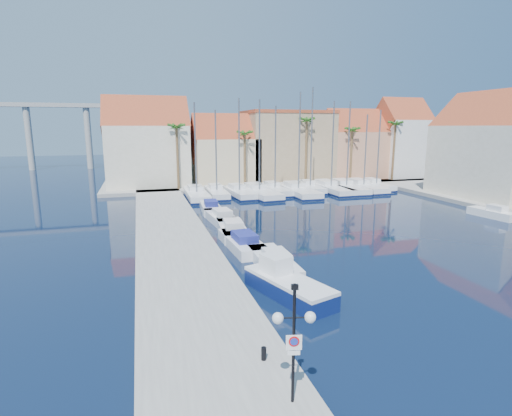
{
  "coord_description": "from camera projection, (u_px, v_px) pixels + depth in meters",
  "views": [
    {
      "loc": [
        -11.42,
        -16.46,
        9.37
      ],
      "look_at": [
        -2.61,
        13.51,
        3.0
      ],
      "focal_mm": 28.0,
      "sensor_mm": 36.0,
      "label": 1
    }
  ],
  "objects": [
    {
      "name": "building_6",
      "position": [
        494.0,
        150.0,
        50.6
      ],
      "size": [
        9.0,
        14.3,
        13.5
      ],
      "color": "beige",
      "rests_on": "shore_east"
    },
    {
      "name": "lamp_post",
      "position": [
        294.0,
        326.0,
        12.58
      ],
      "size": [
        1.37,
        0.6,
        4.11
      ],
      "rotation": [
        0.0,
        0.0,
        -0.22
      ],
      "color": "black",
      "rests_on": "quay_west"
    },
    {
      "name": "shore_north",
      "position": [
        270.0,
        181.0,
        68.33
      ],
      "size": [
        54.0,
        16.0,
        0.5
      ],
      "primitive_type": "cube",
      "color": "gray",
      "rests_on": "ground"
    },
    {
      "name": "bollard",
      "position": [
        264.0,
        354.0,
        15.43
      ],
      "size": [
        0.21,
        0.21,
        0.52
      ],
      "primitive_type": "cylinder",
      "color": "black",
      "rests_on": "quay_west"
    },
    {
      "name": "sailboat_8",
      "position": [
        345.0,
        187.0,
        59.29
      ],
      "size": [
        3.94,
        11.67,
        12.9
      ],
      "rotation": [
        0.0,
        0.0,
        -0.08
      ],
      "color": "white",
      "rests_on": "ground"
    },
    {
      "name": "motorboat_west_0",
      "position": [
        274.0,
        262.0,
        26.73
      ],
      "size": [
        2.17,
        6.43,
        1.4
      ],
      "rotation": [
        0.0,
        0.0,
        -0.02
      ],
      "color": "white",
      "rests_on": "ground"
    },
    {
      "name": "motorboat_east_1",
      "position": [
        493.0,
        213.0,
        41.87
      ],
      "size": [
        2.14,
        5.07,
        1.4
      ],
      "rotation": [
        0.0,
        0.0,
        0.12
      ],
      "color": "white",
      "rests_on": "ground"
    },
    {
      "name": "building_2",
      "position": [
        287.0,
        145.0,
        67.96
      ],
      "size": [
        14.2,
        10.2,
        11.5
      ],
      "color": "#9D8460",
      "rests_on": "shore_north"
    },
    {
      "name": "palm_2",
      "position": [
        307.0,
        123.0,
        61.85
      ],
      "size": [
        2.6,
        2.6,
        11.15
      ],
      "color": "brown",
      "rests_on": "shore_north"
    },
    {
      "name": "palm_0",
      "position": [
        176.0,
        129.0,
        56.51
      ],
      "size": [
        2.6,
        2.6,
        10.15
      ],
      "color": "brown",
      "rests_on": "shore_north"
    },
    {
      "name": "palm_4",
      "position": [
        395.0,
        126.0,
        66.36
      ],
      "size": [
        2.6,
        2.6,
        10.65
      ],
      "color": "brown",
      "rests_on": "shore_north"
    },
    {
      "name": "sailboat_0",
      "position": [
        196.0,
        194.0,
        53.05
      ],
      "size": [
        2.8,
        10.09,
        12.4
      ],
      "rotation": [
        0.0,
        0.0,
        -0.01
      ],
      "color": "white",
      "rests_on": "ground"
    },
    {
      "name": "motorboat_west_2",
      "position": [
        232.0,
        229.0,
        35.31
      ],
      "size": [
        2.77,
        6.99,
        1.4
      ],
      "rotation": [
        0.0,
        0.0,
        -0.09
      ],
      "color": "white",
      "rests_on": "ground"
    },
    {
      "name": "viaduct",
      "position": [
        1.0,
        123.0,
        84.73
      ],
      "size": [
        48.0,
        2.2,
        14.45
      ],
      "color": "#9E9E99",
      "rests_on": "ground"
    },
    {
      "name": "building_0",
      "position": [
        147.0,
        146.0,
        60.61
      ],
      "size": [
        12.3,
        9.0,
        13.5
      ],
      "color": "beige",
      "rests_on": "shore_north"
    },
    {
      "name": "sailboat_9",
      "position": [
        361.0,
        187.0,
        59.92
      ],
      "size": [
        2.89,
        10.71,
        11.11
      ],
      "rotation": [
        0.0,
        0.0,
        0.01
      ],
      "color": "white",
      "rests_on": "ground"
    },
    {
      "name": "building_1",
      "position": [
        225.0,
        153.0,
        64.17
      ],
      "size": [
        10.3,
        8.0,
        11.0
      ],
      "color": "beige",
      "rests_on": "shore_north"
    },
    {
      "name": "sailboat_2",
      "position": [
        238.0,
        192.0,
        54.51
      ],
      "size": [
        3.05,
        9.3,
        13.02
      ],
      "rotation": [
        0.0,
        0.0,
        0.07
      ],
      "color": "white",
      "rests_on": "ground"
    },
    {
      "name": "sailboat_1",
      "position": [
        216.0,
        192.0,
        54.5
      ],
      "size": [
        2.66,
        9.05,
        11.54
      ],
      "rotation": [
        0.0,
        0.0,
        -0.03
      ],
      "color": "white",
      "rests_on": "ground"
    },
    {
      "name": "quay_west",
      "position": [
        176.0,
        248.0,
        30.65
      ],
      "size": [
        6.0,
        77.0,
        0.5
      ],
      "primitive_type": "cube",
      "color": "gray",
      "rests_on": "ground"
    },
    {
      "name": "sailboat_10",
      "position": [
        375.0,
        185.0,
        60.93
      ],
      "size": [
        2.34,
        8.24,
        11.79
      ],
      "rotation": [
        0.0,
        0.0,
        0.02
      ],
      "color": "white",
      "rests_on": "ground"
    },
    {
      "name": "sailboat_7",
      "position": [
        329.0,
        188.0,
        58.49
      ],
      "size": [
        3.25,
        11.4,
        12.9
      ],
      "rotation": [
        0.0,
        0.0,
        0.02
      ],
      "color": "white",
      "rests_on": "ground"
    },
    {
      "name": "sailboat_5",
      "position": [
        297.0,
        190.0,
        56.31
      ],
      "size": [
        3.31,
        11.79,
        13.95
      ],
      "rotation": [
        0.0,
        0.0,
        -0.02
      ],
      "color": "white",
      "rests_on": "ground"
    },
    {
      "name": "motorboat_west_3",
      "position": [
        221.0,
        217.0,
        39.95
      ],
      "size": [
        2.62,
        6.79,
        1.4
      ],
      "rotation": [
        0.0,
        0.0,
        0.07
      ],
      "color": "white",
      "rests_on": "ground"
    },
    {
      "name": "palm_3",
      "position": [
        352.0,
        132.0,
        64.34
      ],
      "size": [
        2.6,
        2.6,
        9.65
      ],
      "color": "brown",
      "rests_on": "shore_north"
    },
    {
      "name": "building_3",
      "position": [
        352.0,
        147.0,
        70.42
      ],
      "size": [
        10.3,
        8.0,
        12.0
      ],
      "color": "tan",
      "rests_on": "shore_north"
    },
    {
      "name": "palm_1",
      "position": [
        245.0,
        135.0,
        59.46
      ],
      "size": [
        2.6,
        2.6,
        9.15
      ],
      "color": "brown",
      "rests_on": "shore_north"
    },
    {
      "name": "fishing_boat",
      "position": [
        287.0,
        284.0,
        22.43
      ],
      "size": [
        3.76,
        6.33,
        2.1
      ],
      "rotation": [
        0.0,
        0.0,
        0.31
      ],
      "color": "navy",
      "rests_on": "ground"
    },
    {
      "name": "motorboat_west_4",
      "position": [
        211.0,
        207.0,
        44.76
      ],
      "size": [
        2.33,
        6.16,
        1.4
      ],
      "rotation": [
        0.0,
        0.0,
        -0.07
      ],
      "color": "white",
      "rests_on": "ground"
    },
    {
      "name": "building_4",
      "position": [
        400.0,
        140.0,
        71.75
      ],
      "size": [
        8.3,
        8.0,
        14.0
      ],
      "color": "white",
      "rests_on": "shore_north"
    },
    {
      "name": "ground",
      "position": [
        379.0,
        313.0,
        20.5
      ],
      "size": [
        260.0,
        260.0,
        0.0
      ],
      "primitive_type": "plane",
      "color": "black",
      "rests_on": "ground"
    },
    {
      "name": "sailboat_4",
      "position": [
        274.0,
        189.0,
        56.89
      ],
      "size": [
        2.8,
        9.09,
        12.17
      ],
      "rotation": [
        0.0,
        0.0,
        0.05
      ],
      "color": "white",
      "rests_on": "ground"
    },
    {
      "name": "sailboat_6",
      "position": [
        309.0,
        187.0,
        58.63
      ],
      "size": [
        2.38,
        8.25,
        14.78
      ],
      "rotation": [
        0.0,
        0.0,
        -0.02
      ],
      "color": "white",
      "rests_on": "ground"
    },
    {
      "name": "sailboat_3",
      "position": [
        258.0,
        192.0,
        55.06
      ],
      "size": [
        4.01,
        11.71,
        12.92
      ],
      "rotation": [
        0.0,
        0.0,
        0.09
      ],
      "color": "white",
      "rests_on": "ground"
    },
    {
      "name": "motorboat_west_1",
      "position": [
        242.0,
        242.0,
        31.28
      ],
      "size": [
        2.53,
        6.94,
        1.4
      ],
      "rotation": [
        0.0,
        0.0,
        0.05
      ],
      "color": "white",
      "rests_on": "ground"
    }
  ]
}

